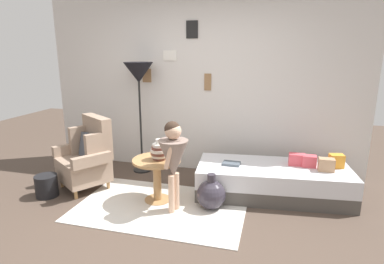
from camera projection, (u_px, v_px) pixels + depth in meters
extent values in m
plane|color=#4C3D33|center=(154.00, 233.00, 3.26)|extent=(12.00, 12.00, 0.00)
cube|color=silver|center=(200.00, 87.00, 4.76)|extent=(4.80, 0.10, 2.60)
cube|color=olive|center=(208.00, 82.00, 4.66)|extent=(0.10, 0.02, 0.24)
cube|color=silver|center=(208.00, 82.00, 4.65)|extent=(0.08, 0.01, 0.19)
cube|color=white|center=(170.00, 55.00, 4.71)|extent=(0.20, 0.02, 0.15)
cube|color=silver|center=(170.00, 55.00, 4.71)|extent=(0.16, 0.01, 0.11)
cube|color=black|center=(192.00, 29.00, 4.53)|extent=(0.17, 0.02, 0.25)
cube|color=#B8B8B6|center=(192.00, 29.00, 4.53)|extent=(0.13, 0.01, 0.19)
cube|color=olive|center=(147.00, 75.00, 4.88)|extent=(0.14, 0.02, 0.21)
cube|color=silver|center=(147.00, 75.00, 4.88)|extent=(0.11, 0.01, 0.16)
cube|color=silver|center=(161.00, 206.00, 3.81)|extent=(1.99, 1.28, 0.01)
cylinder|color=tan|center=(62.00, 183.00, 4.35)|extent=(0.04, 0.04, 0.12)
cylinder|color=tan|center=(76.00, 194.00, 4.01)|extent=(0.04, 0.04, 0.12)
cylinder|color=tan|center=(93.00, 175.00, 4.64)|extent=(0.04, 0.04, 0.12)
cylinder|color=tan|center=(108.00, 185.00, 4.29)|extent=(0.04, 0.04, 0.12)
cube|color=gray|center=(84.00, 169.00, 4.27)|extent=(0.81, 0.80, 0.30)
cube|color=gray|center=(97.00, 136.00, 4.31)|extent=(0.58, 0.45, 0.55)
cube|color=gray|center=(81.00, 140.00, 4.44)|extent=(0.24, 0.30, 0.39)
cube|color=gray|center=(97.00, 148.00, 4.06)|extent=(0.24, 0.30, 0.39)
cube|color=gray|center=(71.00, 149.00, 4.44)|extent=(0.35, 0.47, 0.14)
cube|color=gray|center=(92.00, 160.00, 3.96)|extent=(0.35, 0.47, 0.14)
cube|color=#474C56|center=(89.00, 146.00, 4.26)|extent=(0.39, 0.34, 0.33)
cube|color=#4C4742|center=(272.00, 189.00, 4.10)|extent=(1.97, 0.99, 0.18)
cube|color=silver|center=(273.00, 174.00, 4.05)|extent=(1.97, 0.99, 0.22)
cube|color=orange|center=(336.00, 161.00, 3.96)|extent=(0.19, 0.15, 0.17)
cube|color=tan|center=(326.00, 165.00, 3.84)|extent=(0.18, 0.12, 0.16)
cube|color=#D64C56|center=(309.00, 161.00, 3.99)|extent=(0.17, 0.12, 0.15)
cube|color=#D64C56|center=(297.00, 159.00, 4.04)|extent=(0.20, 0.12, 0.15)
cylinder|color=tan|center=(158.00, 200.00, 3.97)|extent=(0.33, 0.33, 0.02)
cylinder|color=tan|center=(157.00, 180.00, 3.91)|extent=(0.10, 0.10, 0.50)
cylinder|color=tan|center=(157.00, 160.00, 3.84)|extent=(0.59, 0.59, 0.03)
cylinder|color=brown|center=(159.00, 158.00, 3.82)|extent=(0.16, 0.16, 0.03)
cylinder|color=white|center=(159.00, 156.00, 3.82)|extent=(0.18, 0.18, 0.03)
cylinder|color=brown|center=(159.00, 153.00, 3.81)|extent=(0.21, 0.21, 0.03)
cylinder|color=white|center=(159.00, 150.00, 3.80)|extent=(0.21, 0.21, 0.03)
cylinder|color=brown|center=(159.00, 148.00, 3.79)|extent=(0.18, 0.18, 0.03)
cylinder|color=white|center=(159.00, 145.00, 3.78)|extent=(0.16, 0.16, 0.03)
cylinder|color=white|center=(159.00, 141.00, 3.77)|extent=(0.08, 0.08, 0.06)
cylinder|color=black|center=(142.00, 170.00, 4.98)|extent=(0.28, 0.28, 0.02)
cylinder|color=black|center=(140.00, 120.00, 4.78)|extent=(0.03, 0.03, 1.57)
cone|color=black|center=(138.00, 73.00, 4.61)|extent=(0.44, 0.44, 0.30)
cylinder|color=#D8AD8E|center=(171.00, 195.00, 3.61)|extent=(0.07, 0.07, 0.46)
cylinder|color=#D8AD8E|center=(176.00, 191.00, 3.70)|extent=(0.07, 0.07, 0.46)
cone|color=gray|center=(173.00, 159.00, 3.55)|extent=(0.34, 0.34, 0.44)
cylinder|color=gray|center=(173.00, 146.00, 3.52)|extent=(0.17, 0.17, 0.17)
cylinder|color=#D8AD8E|center=(169.00, 157.00, 3.43)|extent=(0.13, 0.08, 0.29)
cylinder|color=#D8AD8E|center=(181.00, 151.00, 3.62)|extent=(0.13, 0.08, 0.29)
sphere|color=#D8AD8E|center=(173.00, 131.00, 3.47)|extent=(0.19, 0.19, 0.19)
sphere|color=#38281E|center=(172.00, 129.00, 3.47)|extent=(0.18, 0.18, 0.18)
cube|color=#4C5762|center=(231.00, 163.00, 4.07)|extent=(0.23, 0.17, 0.03)
sphere|color=#332D38|center=(211.00, 195.00, 3.74)|extent=(0.35, 0.35, 0.35)
cylinder|color=#332D38|center=(211.00, 178.00, 3.68)|extent=(0.10, 0.10, 0.09)
cylinder|color=black|center=(47.00, 186.00, 4.07)|extent=(0.28, 0.28, 0.28)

